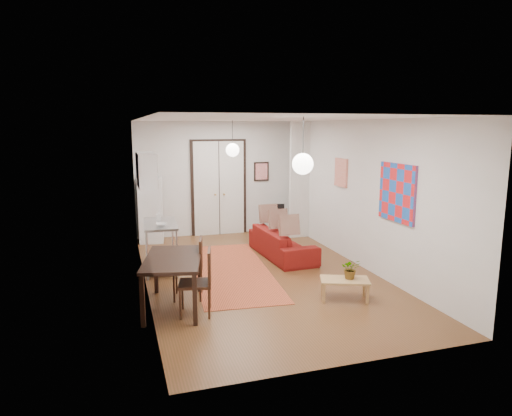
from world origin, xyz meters
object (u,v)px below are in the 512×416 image
object	(u,v)px
kitchen_counter	(161,239)
dining_table	(173,263)
dining_chair_near	(187,262)
dining_chair_far	(194,275)
sofa	(282,243)
black_side_chair	(276,215)
fridge	(151,210)
coffee_table	(345,282)

from	to	relation	value
kitchen_counter	dining_table	xyz separation A→B (m)	(-0.00, -1.97, 0.10)
dining_chair_near	dining_chair_far	xyz separation A→B (m)	(0.00, -0.70, 0.00)
sofa	dining_chair_far	world-z (taller)	dining_chair_far
kitchen_counter	black_side_chair	size ratio (longest dim) A/B	1.58
fridge	dining_table	distance (m)	4.30
kitchen_counter	dining_table	bearing A→B (deg)	-87.02
sofa	dining_table	xyz separation A→B (m)	(-2.58, -2.16, 0.41)
kitchen_counter	fridge	distance (m)	2.33
sofa	black_side_chair	world-z (taller)	black_side_chair
kitchen_counter	dining_chair_far	world-z (taller)	dining_chair_far
dining_chair_far	fridge	bearing A→B (deg)	-163.82
dining_chair_near	sofa	bearing A→B (deg)	139.21
dining_table	coffee_table	bearing A→B (deg)	-10.08
dining_chair_near	fridge	bearing A→B (deg)	-163.20
kitchen_counter	sofa	bearing A→B (deg)	7.03
dining_chair_far	black_side_chair	distance (m)	5.48
dining_table	dining_chair_far	world-z (taller)	dining_chair_far
dining_chair_near	black_side_chair	world-z (taller)	dining_chair_near
coffee_table	dining_chair_near	xyz separation A→B (m)	(-2.41, 0.93, 0.28)
dining_table	dining_chair_far	distance (m)	0.39
sofa	coffee_table	bearing A→B (deg)	179.10
kitchen_counter	dining_chair_far	bearing A→B (deg)	-80.03
coffee_table	kitchen_counter	xyz separation A→B (m)	(-2.68, 2.45, 0.32)
sofa	fridge	world-z (taller)	fridge
dining_table	dining_chair_near	world-z (taller)	dining_chair_near
dining_chair_far	kitchen_counter	bearing A→B (deg)	-160.26
dining_chair_near	dining_table	bearing A→B (deg)	-18.47
sofa	kitchen_counter	distance (m)	2.61
dining_table	dining_chair_near	distance (m)	0.54
fridge	dining_chair_near	bearing A→B (deg)	-78.18
sofa	fridge	size ratio (longest dim) A/B	1.31
kitchen_counter	dining_table	world-z (taller)	kitchen_counter
sofa	coffee_table	xyz separation A→B (m)	(0.10, -2.63, -0.00)
fridge	sofa	bearing A→B (deg)	-31.92
dining_chair_near	coffee_table	bearing A→B (deg)	81.69
fridge	dining_chair_near	size ratio (longest dim) A/B	1.58
dining_table	kitchen_counter	bearing A→B (deg)	90.00
coffee_table	dining_table	xyz separation A→B (m)	(-2.68, 0.48, 0.42)
kitchen_counter	dining_chair_near	world-z (taller)	dining_chair_near
dining_table	dining_chair_near	size ratio (longest dim) A/B	1.61
sofa	kitchen_counter	bearing A→B (deg)	91.04
coffee_table	dining_chair_near	bearing A→B (deg)	158.94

